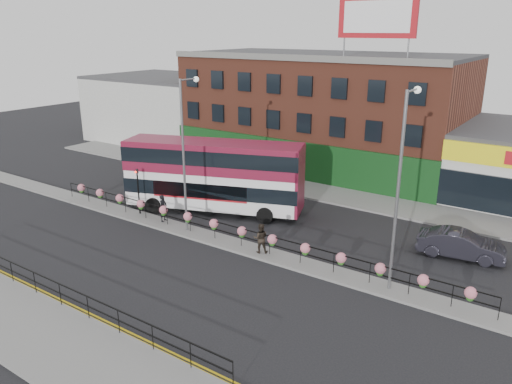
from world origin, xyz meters
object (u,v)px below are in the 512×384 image
Objects in this scene: car at (461,245)px; pedestrian_b at (260,238)px; double_decker_bus at (214,169)px; lamp_column_west at (186,143)px; lamp_column_east at (401,175)px; pedestrian_a at (163,208)px.

pedestrian_b is at bearing 114.10° from car.
double_decker_bus is 1.33× the size of lamp_column_west.
lamp_column_east is (-1.94, -5.74, 5.14)m from car.
lamp_column_east reaches higher than pedestrian_a.
car is at bearing 179.54° from pedestrian_b.
lamp_column_west is 0.98× the size of lamp_column_east.
lamp_column_west reaches higher than pedestrian_b.
pedestrian_b is at bearing -3.75° from lamp_column_west.
pedestrian_b is 0.18× the size of lamp_column_east.
lamp_column_east reaches higher than double_decker_bus.
pedestrian_a is (-1.37, -3.73, -2.03)m from double_decker_bus.
pedestrian_b is 7.47m from lamp_column_west.
car is 11.33m from pedestrian_b.
pedestrian_a is 8.07m from pedestrian_b.
pedestrian_b is at bearing -107.57° from pedestrian_a.
lamp_column_west reaches higher than double_decker_bus.
pedestrian_a is 1.04× the size of pedestrian_b.
car is at bearing 20.65° from lamp_column_west.
double_decker_bus is 16.50m from car.
pedestrian_a is at bearing 179.88° from lamp_column_east.
lamp_column_east is (14.28, -3.76, 2.82)m from double_decker_bus.
lamp_column_west is 13.34m from lamp_column_east.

